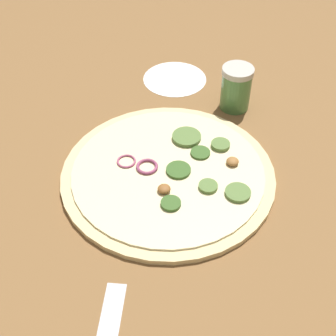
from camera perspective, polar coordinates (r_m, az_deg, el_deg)
The scene contains 4 objects.
ground_plane at distance 0.83m, azimuth 0.00°, elevation -1.00°, with size 3.00×3.00×0.00m, color brown.
pizza at distance 0.83m, azimuth 0.14°, elevation -0.61°, with size 0.38×0.38×0.03m.
spice_jar at distance 0.97m, azimuth 8.30°, elevation 9.65°, with size 0.06×0.06×0.09m.
flour_patch at distance 1.07m, azimuth 0.82°, elevation 10.83°, with size 0.14×0.14×0.00m.
Camera 1 is at (0.47, -0.35, 0.59)m, focal length 50.00 mm.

